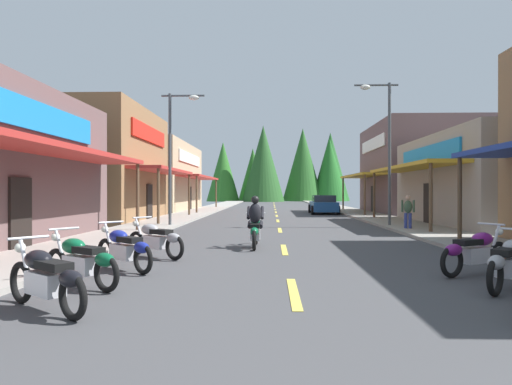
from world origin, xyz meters
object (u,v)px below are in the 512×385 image
object	(u,v)px
motorcycle_parked_right_2	(509,262)
rider_cruising_lead	(255,226)
motorcycle_parked_right_3	(475,251)
motorcycle_parked_left_0	(46,277)
streetlamp_left	(176,141)
motorcycle_parked_left_2	(124,248)
motorcycle_parked_left_3	(156,239)
parked_car_curbside	(324,205)
pedestrian_browsing	(408,211)
motorcycle_parked_left_1	(81,260)
streetlamp_right	(383,135)

from	to	relation	value
motorcycle_parked_right_2	rider_cruising_lead	distance (m)	7.38
motorcycle_parked_right_3	motorcycle_parked_left_0	bearing A→B (deg)	171.76
streetlamp_left	motorcycle_parked_left_2	xyz separation A→B (m)	(1.32, -11.80, -3.61)
motorcycle_parked_left_3	parked_car_curbside	size ratio (longest dim) A/B	0.41
streetlamp_left	rider_cruising_lead	bearing A→B (deg)	-62.60
rider_cruising_lead	motorcycle_parked_left_3	bearing A→B (deg)	131.06
motorcycle_parked_left_0	pedestrian_browsing	world-z (taller)	pedestrian_browsing
motorcycle_parked_right_3	motorcycle_parked_right_2	bearing A→B (deg)	-123.11
motorcycle_parked_right_3	motorcycle_parked_left_1	bearing A→B (deg)	159.84
motorcycle_parked_left_1	motorcycle_parked_left_2	distance (m)	1.76
motorcycle_parked_right_3	pedestrian_browsing	size ratio (longest dim) A/B	1.23
rider_cruising_lead	pedestrian_browsing	xyz separation A→B (m)	(6.33, 5.97, 0.22)
motorcycle_parked_right_3	motorcycle_parked_left_0	size ratio (longest dim) A/B	1.07
streetlamp_left	motorcycle_parked_right_3	size ratio (longest dim) A/B	3.36
motorcycle_parked_left_1	motorcycle_parked_right_2	bearing A→B (deg)	-146.01
motorcycle_parked_right_2	motorcycle_parked_left_2	distance (m)	7.49
streetlamp_left	motorcycle_parked_left_3	world-z (taller)	streetlamp_left
streetlamp_right	motorcycle_parked_right_2	bearing A→B (deg)	-94.78
motorcycle_parked_left_1	pedestrian_browsing	distance (m)	14.96
streetlamp_left	motorcycle_parked_right_2	distance (m)	16.42
streetlamp_right	parked_car_curbside	xyz separation A→B (m)	(-1.32, 13.03, -3.67)
motorcycle_parked_left_2	streetlamp_right	bearing A→B (deg)	-84.35
streetlamp_right	parked_car_curbside	distance (m)	13.60
streetlamp_left	motorcycle_parked_left_3	xyz separation A→B (m)	(1.53, -9.90, -3.61)
motorcycle_parked_right_2	streetlamp_left	bearing A→B (deg)	75.54
streetlamp_right	rider_cruising_lead	xyz separation A→B (m)	(-5.75, -7.89, -3.70)
streetlamp_left	rider_cruising_lead	world-z (taller)	streetlamp_left
motorcycle_parked_right_2	motorcycle_parked_left_0	xyz separation A→B (m)	(-7.32, -1.70, 0.00)
streetlamp_left	motorcycle_parked_left_3	bearing A→B (deg)	-81.24
streetlamp_left	parked_car_curbside	bearing A→B (deg)	57.33
motorcycle_parked_right_2	motorcycle_parked_left_2	xyz separation A→B (m)	(-7.30, 1.70, 0.00)
streetlamp_right	motorcycle_parked_right_3	bearing A→B (deg)	-95.13
motorcycle_parked_left_1	motorcycle_parked_left_3	bearing A→B (deg)	-62.79
streetlamp_left	parked_car_curbside	size ratio (longest dim) A/B	1.46
motorcycle_parked_right_2	parked_car_curbside	world-z (taller)	parked_car_curbside
motorcycle_parked_right_2	motorcycle_parked_left_0	size ratio (longest dim) A/B	0.93
streetlamp_right	pedestrian_browsing	size ratio (longest dim) A/B	4.43
motorcycle_parked_left_0	pedestrian_browsing	bearing A→B (deg)	-86.76
rider_cruising_lead	pedestrian_browsing	world-z (taller)	rider_cruising_lead
motorcycle_parked_left_1	motorcycle_parked_left_2	world-z (taller)	same
motorcycle_parked_left_0	motorcycle_parked_left_3	distance (m)	5.30
streetlamp_left	rider_cruising_lead	xyz separation A→B (m)	(4.01, -7.74, -3.45)
pedestrian_browsing	motorcycle_parked_left_3	bearing A→B (deg)	162.21
motorcycle_parked_right_2	motorcycle_parked_left_0	world-z (taller)	same
streetlamp_right	motorcycle_parked_right_3	xyz separation A→B (m)	(-1.10, -12.21, -3.87)
streetlamp_right	parked_car_curbside	world-z (taller)	streetlamp_right
motorcycle_parked_right_2	motorcycle_parked_left_1	xyz separation A→B (m)	(-7.51, -0.05, 0.00)
motorcycle_parked_right_2	motorcycle_parked_left_3	world-z (taller)	same
rider_cruising_lead	motorcycle_parked_left_0	bearing A→B (deg)	160.15
motorcycle_parked_left_0	parked_car_curbside	bearing A→B (deg)	-66.93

